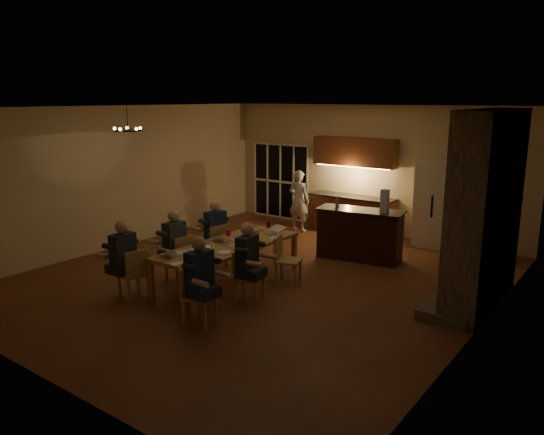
{
  "coord_description": "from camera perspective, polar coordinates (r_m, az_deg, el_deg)",
  "views": [
    {
      "loc": [
        5.87,
        -7.6,
        3.38
      ],
      "look_at": [
        0.06,
        0.3,
        1.15
      ],
      "focal_mm": 35.0,
      "sensor_mm": 36.0,
      "label": 1
    }
  ],
  "objects": [
    {
      "name": "mug_front",
      "position": [
        9.49,
        -6.48,
        -3.02
      ],
      "size": [
        0.08,
        0.08,
        0.1
      ],
      "primitive_type": "cylinder",
      "color": "white",
      "rests_on": "dining_table"
    },
    {
      "name": "left_wall",
      "position": [
        12.6,
        -16.0,
        4.21
      ],
      "size": [
        0.04,
        9.0,
        3.2
      ],
      "primitive_type": "cube",
      "color": "#C6B68C",
      "rests_on": "ground"
    },
    {
      "name": "redcup_near",
      "position": [
        8.52,
        -8.61,
        -4.87
      ],
      "size": [
        0.09,
        0.09,
        0.12
      ],
      "primitive_type": "cylinder",
      "color": "red",
      "rests_on": "dining_table"
    },
    {
      "name": "refrigerator",
      "position": [
        12.63,
        17.35,
        1.38
      ],
      "size": [
        0.9,
        0.68,
        2.0
      ],
      "primitive_type": "cube",
      "color": "beige",
      "rests_on": "ground"
    },
    {
      "name": "chair_left_mid",
      "position": [
        10.08,
        -9.94,
        -4.29
      ],
      "size": [
        0.51,
        0.51,
        0.89
      ],
      "primitive_type": null,
      "rotation": [
        0.0,
        0.0,
        -1.74
      ],
      "color": "tan",
      "rests_on": "ground"
    },
    {
      "name": "person_left_far",
      "position": [
        10.73,
        -6.09,
        -1.76
      ],
      "size": [
        0.71,
        0.71,
        1.38
      ],
      "primitive_type": null,
      "rotation": [
        0.0,
        0.0,
        -1.77
      ],
      "color": "#1E2A4D",
      "rests_on": "ground"
    },
    {
      "name": "person_left_mid",
      "position": [
        9.96,
        -10.41,
        -3.06
      ],
      "size": [
        0.62,
        0.62,
        1.38
      ],
      "primitive_type": null,
      "rotation": [
        0.0,
        0.0,
        -1.54
      ],
      "color": "#32383C",
      "rests_on": "ground"
    },
    {
      "name": "back_wall",
      "position": [
        13.58,
        10.45,
        5.09
      ],
      "size": [
        8.0,
        0.04,
        3.2
      ],
      "primitive_type": "cube",
      "color": "#C6B68C",
      "rests_on": "ground"
    },
    {
      "name": "chair_left_far",
      "position": [
        10.82,
        -6.32,
        -2.98
      ],
      "size": [
        0.52,
        0.52,
        0.89
      ],
      "primitive_type": null,
      "rotation": [
        0.0,
        0.0,
        -1.76
      ],
      "color": "tan",
      "rests_on": "ground"
    },
    {
      "name": "mug_mid",
      "position": [
        10.12,
        -2.39,
        -1.94
      ],
      "size": [
        0.08,
        0.08,
        0.1
      ],
      "primitive_type": "cylinder",
      "color": "white",
      "rests_on": "dining_table"
    },
    {
      "name": "laptop_d",
      "position": [
        9.53,
        -4.05,
        -2.52
      ],
      "size": [
        0.39,
        0.36,
        0.23
      ],
      "primitive_type": null,
      "rotation": [
        0.0,
        0.0,
        -0.31
      ],
      "color": "silver",
      "rests_on": "dining_table"
    },
    {
      "name": "person_right_near",
      "position": [
        8.08,
        -7.79,
        -6.73
      ],
      "size": [
        0.63,
        0.63,
        1.38
      ],
      "primitive_type": null,
      "rotation": [
        0.0,
        0.0,
        1.51
      ],
      "color": "#1E2A4D",
      "rests_on": "ground"
    },
    {
      "name": "laptop_e",
      "position": [
        10.63,
        -1.92,
        -0.87
      ],
      "size": [
        0.38,
        0.35,
        0.23
      ],
      "primitive_type": null,
      "rotation": [
        0.0,
        0.0,
        3.41
      ],
      "color": "silver",
      "rests_on": "dining_table"
    },
    {
      "name": "fireplace",
      "position": [
        9.24,
        22.05,
        0.78
      ],
      "size": [
        0.58,
        2.5,
        3.2
      ],
      "primitive_type": "cube",
      "color": "#756A5C",
      "rests_on": "ground"
    },
    {
      "name": "bar_blender",
      "position": [
        11.01,
        12.03,
        1.75
      ],
      "size": [
        0.17,
        0.17,
        0.48
      ],
      "primitive_type": "cube",
      "rotation": [
        0.0,
        0.0,
        0.13
      ],
      "color": "silver",
      "rests_on": "bar_island"
    },
    {
      "name": "plate_far",
      "position": [
        10.07,
        0.36,
        -2.25
      ],
      "size": [
        0.24,
        0.24,
        0.02
      ],
      "primitive_type": "cylinder",
      "color": "white",
      "rests_on": "dining_table"
    },
    {
      "name": "can_silver",
      "position": [
        9.17,
        -7.37,
        -3.55
      ],
      "size": [
        0.07,
        0.07,
        0.12
      ],
      "primitive_type": "cylinder",
      "color": "#B2B2B7",
      "rests_on": "dining_table"
    },
    {
      "name": "can_right",
      "position": [
        9.74,
        -1.93,
        -2.47
      ],
      "size": [
        0.07,
        0.07,
        0.12
      ],
      "primitive_type": "cylinder",
      "color": "#B2B2B7",
      "rests_on": "dining_table"
    },
    {
      "name": "chair_left_near",
      "position": [
        9.39,
        -14.73,
        -5.82
      ],
      "size": [
        0.52,
        0.52,
        0.89
      ],
      "primitive_type": null,
      "rotation": [
        0.0,
        0.0,
        -1.79
      ],
      "color": "tan",
      "rests_on": "ground"
    },
    {
      "name": "chair_right_near",
      "position": [
        8.17,
        -7.81,
        -8.33
      ],
      "size": [
        0.55,
        0.55,
        0.89
      ],
      "primitive_type": null,
      "rotation": [
        0.0,
        0.0,
        1.86
      ],
      "color": "tan",
      "rests_on": "ground"
    },
    {
      "name": "plate_near",
      "position": [
        9.19,
        -5.2,
        -3.79
      ],
      "size": [
        0.25,
        0.25,
        0.02
      ],
      "primitive_type": "cylinder",
      "color": "white",
      "rests_on": "dining_table"
    },
    {
      "name": "right_wall",
      "position": [
        8.02,
        22.07,
        -0.94
      ],
      "size": [
        0.04,
        9.0,
        3.2
      ],
      "primitive_type": "cube",
      "color": "#C6B68C",
      "rests_on": "ground"
    },
    {
      "name": "bar_island",
      "position": [
        11.36,
        9.41,
        -1.82
      ],
      "size": [
        1.9,
        0.96,
        1.08
      ],
      "primitive_type": "cube",
      "rotation": [
        0.0,
        0.0,
        0.16
      ],
      "color": "black",
      "rests_on": "ground"
    },
    {
      "name": "plate_left",
      "position": [
        9.28,
        -9.66,
        -3.75
      ],
      "size": [
        0.25,
        0.25,
        0.02
      ],
      "primitive_type": "cylinder",
      "color": "white",
      "rests_on": "dining_table"
    },
    {
      "name": "notepad",
      "position": [
        8.7,
        -10.25,
        -4.93
      ],
      "size": [
        0.17,
        0.22,
        0.01
      ],
      "primitive_type": "cube",
      "rotation": [
        0.0,
        0.0,
        -0.14
      ],
      "color": "white",
      "rests_on": "dining_table"
    },
    {
      "name": "dining_table",
      "position": [
        9.85,
        -4.67,
        -4.98
      ],
      "size": [
        1.1,
        2.98,
        0.75
      ],
      "primitive_type": "cube",
      "color": "tan",
      "rests_on": "ground"
    },
    {
      "name": "laptop_f",
      "position": [
        10.3,
        0.19,
        -1.31
      ],
      "size": [
        0.38,
        0.35,
        0.23
      ],
      "primitive_type": null,
      "rotation": [
        0.0,
        0.0,
        -0.27
      ],
      "color": "silver",
      "rests_on": "dining_table"
    },
    {
      "name": "laptop_b",
      "position": [
        8.93,
        -7.7,
        -3.65
      ],
      "size": [
        0.43,
        0.42,
        0.23
      ],
      "primitive_type": null,
      "rotation": [
        0.0,
        0.0,
        0.7
      ],
      "color": "silver",
      "rests_on": "dining_table"
    },
    {
      "name": "person_right_mid",
      "position": [
        8.85,
        -2.67,
        -4.88
      ],
      "size": [
        0.68,
        0.68,
        1.38
      ],
      "primitive_type": null,
      "rotation": [
        0.0,
        0.0,
        1.71
      ],
      "color": "#262A31",
      "rests_on": "ground"
    },
    {
      "name": "can_cola",
      "position": [
        10.91,
        -0.39,
        -0.79
      ],
      "size": [
        0.07,
        0.07,
        0.12
      ],
      "primitive_type": "cylinder",
      "color": "#3F0F0C",
      "rests_on": "dining_table"
    },
    {
      "name": "person_left_near",
      "position": [
        9.31,
        -15.66,
        -4.44
      ],
      "size": [
        0.62,
        0.62,
        1.38
      ],
      "primitive_type": null,
      "rotation": [
        0.0,
        0.0,
        -1.54
      ],
      "color": "#262A31",
      "rests_on": "ground"
    },
    {
      "name": "chandelier",
      "position": [
        10.69,
        -15.25,
        9.01
      ],
      "size": [
        0.54,
        0.54,
        0.03
      ],
      "primitive_type": "torus",
      "color": "black",
      "rests_on": "ceiling"
    },
    {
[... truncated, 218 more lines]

